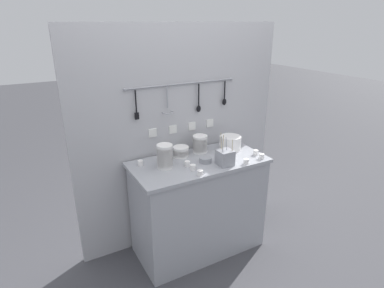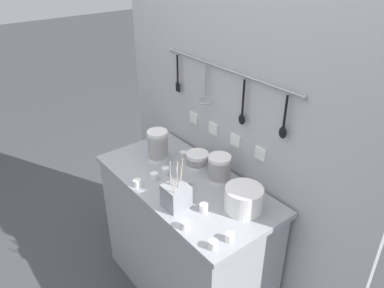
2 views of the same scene
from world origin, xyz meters
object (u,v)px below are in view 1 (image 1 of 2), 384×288
Objects in this scene: cup_back_left at (256,152)px; cup_mid_row at (200,173)px; steel_mixing_bowl at (205,160)px; cutlery_caddy at (225,157)px; cup_centre at (168,157)px; cup_beside_plates at (246,161)px; bowl_stack_wide_centre at (181,152)px; cup_by_caddy at (262,156)px; cup_front_left at (193,167)px; bowl_stack_tall_left at (200,144)px; cup_front_right at (187,164)px; cup_back_right at (231,156)px; plate_stack at (230,143)px; cup_edge_far at (140,163)px; bowl_stack_short_front at (165,156)px.

cup_back_left is 0.63m from cup_mid_row.
cutlery_caddy is at bearing -46.39° from steel_mixing_bowl.
cup_centre is 1.00× the size of cup_beside_plates.
steel_mixing_bowl is 2.35× the size of cup_back_left.
bowl_stack_wide_centre is 0.69m from cup_by_caddy.
cup_beside_plates is at bearing -14.41° from cup_front_left.
bowl_stack_tall_left is at bearing 71.04° from steel_mixing_bowl.
steel_mixing_bowl is 0.16m from cup_front_right.
cutlery_caddy reaches higher than cup_front_left.
cup_back_right and cup_mid_row have the same top height.
plate_stack is 0.83m from cup_edge_far.
cup_front_left and cup_centre have the same top height.
cup_back_left is at bearing -21.09° from cup_centre.
steel_mixing_bowl is at bearing 49.49° from cup_mid_row.
steel_mixing_bowl is at bearing -38.86° from cup_centre.
cup_beside_plates is (-0.07, -0.32, -0.04)m from plate_stack.
cup_back_right is (0.23, -0.03, -0.00)m from steel_mixing_bowl.
cutlery_caddy reaches higher than cup_back_right.
cup_front_left is at bearing -157.47° from plate_stack.
bowl_stack_tall_left is 1.14× the size of bowl_stack_wide_centre.
cup_back_left is at bearing -9.25° from steel_mixing_bowl.
bowl_stack_tall_left reaches higher than cup_beside_plates.
cup_by_caddy is (-0.01, -0.09, 0.00)m from cup_back_left.
bowl_stack_short_front is 0.74× the size of cutlery_caddy.
cup_front_right and cup_back_right have the same top height.
bowl_stack_short_front is at bearing 169.79° from cup_back_left.
cup_front_right is at bearing -66.83° from cup_centre.
cup_edge_far is at bearing 175.19° from plate_stack.
bowl_stack_wide_centre is at bearing 119.91° from steel_mixing_bowl.
cup_front_left is at bearing 179.87° from cup_back_left.
cup_by_caddy is 1.00× the size of cup_back_right.
steel_mixing_bowl is at bearing 170.75° from cup_back_left.
bowl_stack_tall_left is at bearing 1.96° from cup_centre.
cup_front_right is at bearing 164.58° from cup_by_caddy.
cup_front_left is 1.00× the size of cup_back_right.
cup_front_left is 1.00× the size of cup_edge_far.
bowl_stack_wide_centre is 0.21m from cup_front_right.
cup_back_right is (0.35, -0.24, -0.02)m from bowl_stack_wide_centre.
cup_mid_row is at bearing 180.00° from cup_beside_plates.
cup_front_right is at bearing -31.40° from cup_edge_far.
cup_centre is at bearing 107.92° from cup_front_left.
cup_front_right is at bearing -102.60° from bowl_stack_wide_centre.
steel_mixing_bowl is 2.35× the size of cup_centre.
cup_by_caddy is (0.79, -0.23, -0.08)m from bowl_stack_short_front.
cup_by_caddy is 0.79m from cup_centre.
bowl_stack_wide_centre is 3.05× the size of cup_by_caddy.
cup_front_right is 1.00× the size of cup_centre.
bowl_stack_short_front is at bearing 168.45° from steel_mixing_bowl.
plate_stack is 4.36× the size of cup_edge_far.
cup_front_left is at bearing -85.91° from cup_front_right.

